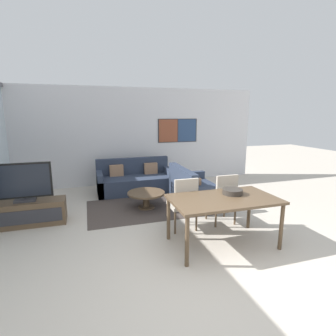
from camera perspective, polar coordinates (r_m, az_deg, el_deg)
ground_plane at (r=3.55m, az=9.74°, el=-23.80°), size 24.00×24.00×0.00m
wall_back at (r=7.83m, az=-7.04°, el=6.86°), size 7.64×0.09×2.80m
area_rug at (r=5.93m, az=-4.72°, el=-8.57°), size 2.54×1.68×0.01m
tv_console at (r=5.63m, az=-28.37°, el=-8.65°), size 1.37×0.45×0.46m
television at (r=5.47m, az=-28.96°, el=-2.84°), size 0.98×0.20×0.73m
sofa_main at (r=7.14m, az=-7.20°, el=-2.79°), size 1.99×0.93×0.86m
sofa_side at (r=6.13m, az=5.72°, el=-5.21°), size 0.93×1.48×0.86m
coffee_table at (r=5.84m, az=-4.77°, el=-6.08°), size 0.82×0.82×0.36m
dining_table at (r=4.20m, az=12.00°, el=-7.37°), size 1.66×0.95×0.77m
dining_chair_left at (r=4.68m, az=3.46°, el=-7.24°), size 0.46×0.46×0.97m
dining_chair_centre at (r=5.04m, az=11.94°, el=-6.09°), size 0.46×0.46×0.97m
fruit_bowl at (r=4.39m, az=13.87°, el=-4.94°), size 0.33×0.33×0.08m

